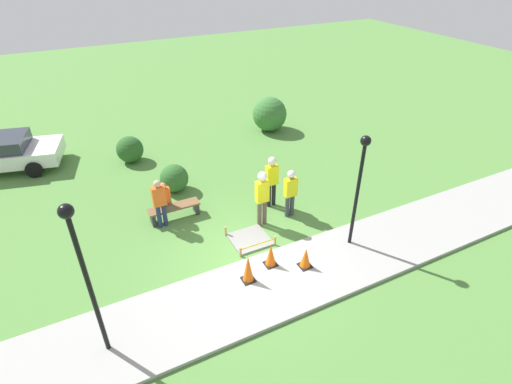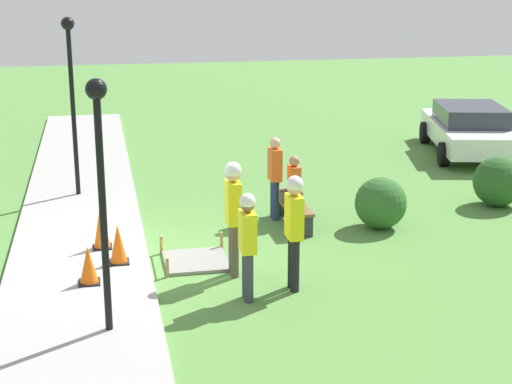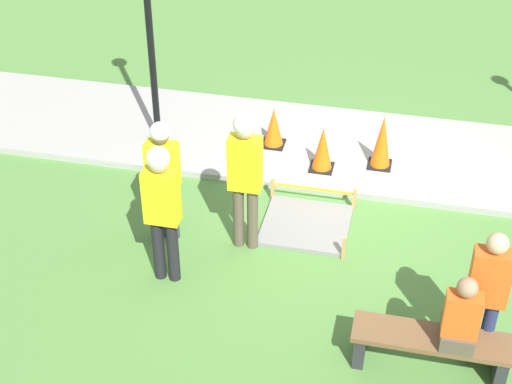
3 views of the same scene
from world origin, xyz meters
name	(u,v)px [view 3 (image 3 of 3)]	position (x,y,z in m)	size (l,w,h in m)	color
ground_plane	(352,198)	(0.00, 0.00, 0.00)	(60.00, 60.00, 0.00)	#51843D
sidewalk	(362,151)	(0.00, -1.19, 0.05)	(28.00, 2.38, 0.10)	#9E9E99
wet_concrete_patch	(306,225)	(0.52, 0.79, 0.04)	(1.18, 1.13, 0.33)	gray
traffic_cone_near_patch	(382,142)	(-0.30, -0.78, 0.50)	(0.34, 0.34, 0.82)	black
traffic_cone_far_patch	(323,149)	(0.52, -0.52, 0.43)	(0.34, 0.34, 0.67)	black
traffic_cone_sidewalk_edge	(274,127)	(1.33, -1.01, 0.40)	(0.34, 0.34, 0.61)	black
park_bench	(431,346)	(-1.16, 2.93, 0.32)	(1.65, 0.44, 0.46)	#2D2D33
person_seated_on_bench	(461,318)	(-1.40, 2.98, 0.81)	(0.36, 0.44, 0.89)	brown
worker_supervisor	(245,168)	(1.21, 1.33, 1.17)	(0.40, 0.28, 1.93)	brown
worker_assistant	(163,172)	(2.24, 1.37, 1.00)	(0.40, 0.24, 1.69)	#383D47
worker_trainee	(162,202)	(1.99, 2.15, 1.12)	(0.40, 0.27, 1.86)	black
bystander_in_orange_shirt	(487,291)	(-1.63, 2.68, 0.95)	(0.40, 0.22, 1.68)	navy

